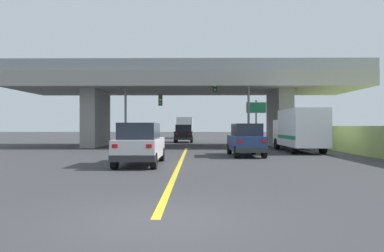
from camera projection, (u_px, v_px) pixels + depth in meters
ground at (187, 146)px, 33.02m from camera, size 160.00×160.00×0.00m
overpass_bridge at (187, 89)px, 33.02m from camera, size 30.52×9.13×7.27m
lane_divider_stripe at (181, 162)px, 18.80m from camera, size 0.20×23.28×0.01m
suv_lead at (140, 144)px, 17.24m from camera, size 1.96×4.74×2.02m
suv_crossing at (246, 140)px, 22.33m from camera, size 2.00×4.48×2.02m
box_truck at (299, 130)px, 25.92m from camera, size 2.33×7.02×3.05m
sedan_oncoming at (184, 133)px, 41.15m from camera, size 2.06×4.49×2.02m
traffic_signal_nearside at (237, 101)px, 28.80m from camera, size 2.95×0.36×6.11m
traffic_signal_farside at (138, 108)px, 29.52m from camera, size 3.12×0.36×5.31m
highway_sign at (256, 113)px, 29.95m from camera, size 1.68×0.17×4.02m
semi_truck_distant at (185, 127)px, 54.94m from camera, size 2.33×6.99×3.15m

